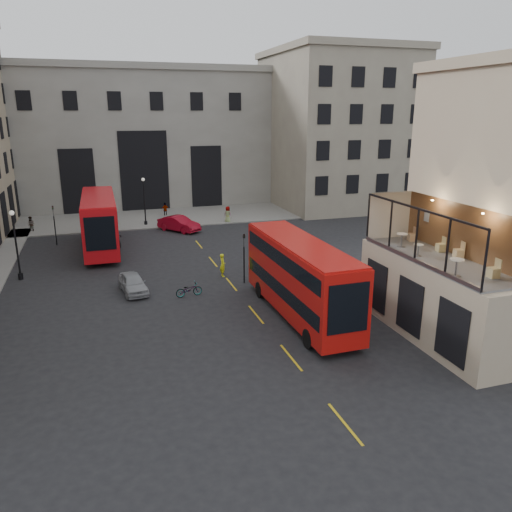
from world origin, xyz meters
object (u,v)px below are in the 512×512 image
object	(u,v)px
pedestrian_b	(104,221)
cafe_chair_d	(412,237)
traffic_light_far	(54,220)
car_b	(179,224)
car_a	(133,283)
bicycle	(189,290)
pedestrian_a	(31,224)
cafe_chair_a	(494,272)
pedestrian_c	(165,210)
street_lamp_b	(145,204)
cyclist	(223,265)
bus_near	(300,275)
cafe_table_far	(402,238)
bus_far	(100,220)
traffic_light_near	(244,252)
pedestrian_d	(228,215)
cafe_table_mid	(418,248)
car_c	(102,239)
cafe_chair_c	(441,247)
street_lamp_a	(17,249)
cafe_chair_b	(459,253)
cafe_table_near	(456,265)

from	to	relation	value
pedestrian_b	cafe_chair_d	size ratio (longest dim) A/B	2.15
traffic_light_far	car_b	distance (m)	12.41
traffic_light_far	car_a	world-z (taller)	traffic_light_far
bicycle	pedestrian_a	distance (m)	26.89
pedestrian_b	cafe_chair_a	size ratio (longest dim) A/B	2.02
traffic_light_far	car_b	xyz separation A→B (m)	(12.11, 2.15, -1.62)
pedestrian_c	street_lamp_b	bearing A→B (deg)	49.52
cyclist	bus_near	bearing A→B (deg)	-164.40
car_b	cafe_table_far	world-z (taller)	cafe_table_far
bus_far	traffic_light_far	bearing A→B (deg)	143.98
traffic_light_far	cafe_chair_a	distance (m)	38.50
traffic_light_near	pedestrian_d	world-z (taller)	traffic_light_near
bicycle	cafe_table_mid	size ratio (longest dim) A/B	2.79
pedestrian_a	cafe_table_mid	bearing A→B (deg)	-31.93
car_c	cafe_chair_c	xyz separation A→B (m)	(18.43, -24.79, 4.07)
car_a	cafe_chair_a	world-z (taller)	cafe_chair_a
traffic_light_near	cafe_table_mid	size ratio (longest dim) A/B	5.72
bus_near	pedestrian_a	world-z (taller)	bus_near
bus_far	traffic_light_near	bearing A→B (deg)	-52.76
traffic_light_far	bus_far	bearing A→B (deg)	-36.02
car_b	cafe_chair_c	xyz separation A→B (m)	(10.48, -28.93, 4.06)
traffic_light_far	cafe_chair_c	bearing A→B (deg)	-49.84
bus_far	pedestrian_c	xyz separation A→B (m)	(7.70, 13.41, -1.99)
car_a	cafe_table_mid	xyz separation A→B (m)	(14.85, -11.66, 4.37)
street_lamp_a	street_lamp_b	bearing A→B (deg)	55.49
pedestrian_a	cafe_table_mid	distance (m)	41.22
car_c	cafe_chair_b	distance (m)	32.36
traffic_light_far	car_c	world-z (taller)	traffic_light_far
street_lamp_a	car_a	world-z (taller)	street_lamp_a
pedestrian_a	cafe_table_far	size ratio (longest dim) A/B	2.09
traffic_light_near	cyclist	bearing A→B (deg)	119.56
pedestrian_d	cafe_chair_a	world-z (taller)	cafe_chair_a
pedestrian_b	cafe_table_near	distance (m)	39.80
bus_near	cafe_chair_a	world-z (taller)	cafe_chair_a
street_lamp_a	cyclist	bearing A→B (deg)	-15.02
car_b	cafe_chair_a	xyz separation A→B (m)	(9.92, -33.63, 4.07)
traffic_light_far	cafe_table_mid	world-z (taller)	cafe_table_mid
pedestrian_a	pedestrian_b	distance (m)	7.37
cafe_table_near	cafe_chair_b	bearing A→B (deg)	48.52
bicycle	pedestrian_c	size ratio (longest dim) A/B	1.13
street_lamp_a	cafe_chair_c	xyz separation A→B (m)	(24.59, -16.77, 2.47)
pedestrian_c	pedestrian_d	distance (m)	8.55
car_a	cafe_chair_a	bearing A→B (deg)	-52.61
pedestrian_b	cafe_chair_d	bearing A→B (deg)	-89.60
traffic_light_far	cafe_table_mid	xyz separation A→B (m)	(20.82, -27.14, 2.61)
street_lamp_b	cafe_table_near	bearing A→B (deg)	-72.69
traffic_light_near	cafe_chair_b	bearing A→B (deg)	-54.64
bus_far	pedestrian_c	bearing A→B (deg)	60.14
bus_near	bus_far	xyz separation A→B (m)	(-11.39, 20.05, 0.10)
car_a	cafe_table_near	distance (m)	21.49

